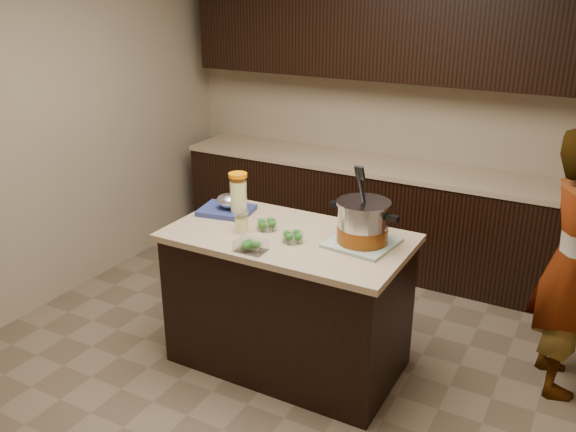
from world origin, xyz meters
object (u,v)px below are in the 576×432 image
at_px(island, 288,300).
at_px(stock_pot, 363,225).
at_px(person, 572,264).
at_px(lemonade_pitcher, 238,197).

height_order(island, stock_pot, stock_pot).
height_order(stock_pot, person, person).
xyz_separation_m(island, lemonade_pitcher, (-0.42, 0.11, 0.58)).
xyz_separation_m(stock_pot, lemonade_pitcher, (-0.87, 0.03, 0.01)).
relative_size(island, lemonade_pitcher, 5.06).
distance_m(stock_pot, person, 1.23).
bearing_deg(person, lemonade_pitcher, 84.94).
bearing_deg(person, island, 92.24).
bearing_deg(lemonade_pitcher, stock_pot, -1.99).
bearing_deg(stock_pot, person, 34.00).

